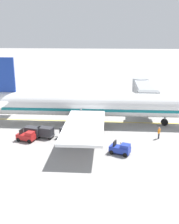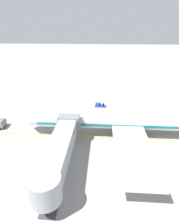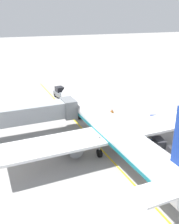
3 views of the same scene
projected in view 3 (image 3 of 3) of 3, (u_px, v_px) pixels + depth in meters
ground_plane at (103, 151)px, 35.23m from camera, size 400.00×400.00×0.00m
gate_lead_in_line at (103, 151)px, 35.22m from camera, size 0.24×80.00×0.01m
parked_airliner at (109, 128)px, 35.09m from camera, size 30.06×37.24×10.63m
jet_bridge at (27, 114)px, 39.19m from camera, size 15.81×3.50×4.98m
pushback_tractor at (61, 93)px, 57.54m from camera, size 2.69×4.62×2.40m
baggage_tug_trailing at (154, 121)px, 43.52m from camera, size 2.04×2.77×1.62m
baggage_cart_front at (145, 134)px, 38.11m from camera, size 1.79×2.98×1.58m
baggage_cart_second_in_train at (159, 143)px, 35.54m from camera, size 1.79×2.98×1.58m
baggage_cart_third_in_train at (175, 153)px, 32.91m from camera, size 1.79×2.98×1.58m
ground_crew_wing_walker at (112, 113)px, 46.19m from camera, size 0.67×0.44×1.69m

